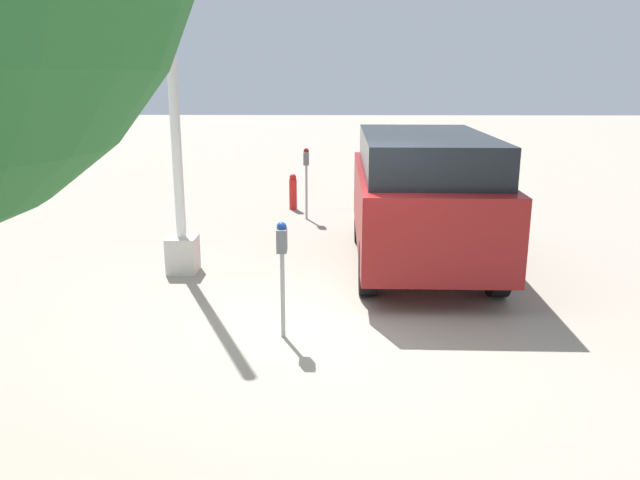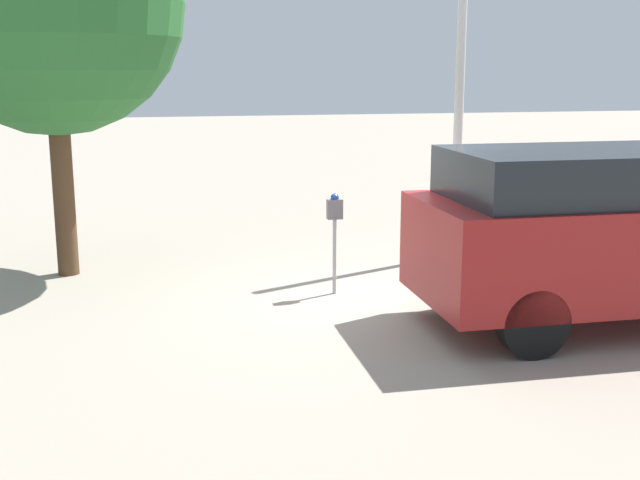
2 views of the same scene
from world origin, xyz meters
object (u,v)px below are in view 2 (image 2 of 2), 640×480
object	(u,v)px
parking_meter_near	(335,220)
street_tree	(51,2)
lamp_post	(457,155)
parked_van	(611,229)

from	to	relation	value
parking_meter_near	street_tree	size ratio (longest dim) A/B	0.24
street_tree	lamp_post	bearing A→B (deg)	-1.57
parking_meter_near	lamp_post	size ratio (longest dim) A/B	0.25
lamp_post	parking_meter_near	bearing A→B (deg)	-144.56
lamp_post	parked_van	xyz separation A→B (m)	(0.42, -3.62, -0.48)
parked_van	lamp_post	bearing A→B (deg)	97.41
parking_meter_near	street_tree	xyz separation A→B (m)	(-3.53, 1.86, 2.81)
parking_meter_near	parked_van	distance (m)	3.40
parking_meter_near	parked_van	bearing A→B (deg)	-34.84
parking_meter_near	parked_van	world-z (taller)	parked_van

